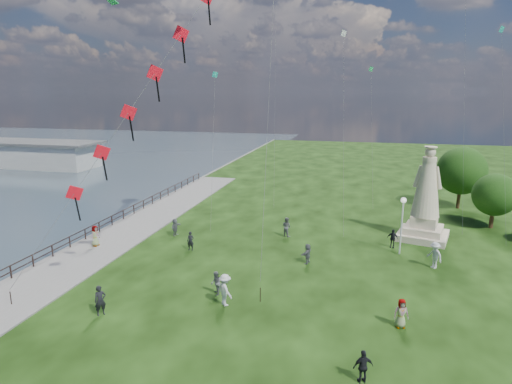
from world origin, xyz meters
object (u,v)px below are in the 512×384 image
(lamppost, at_px, (403,214))
(person_5, at_px, (175,227))
(statue, at_px, (426,205))
(person_1, at_px, (216,283))
(person_3, at_px, (363,366))
(person_8, at_px, (435,255))
(pier_pavilion, at_px, (19,153))
(person_4, at_px, (401,313))
(person_6, at_px, (191,241))
(person_10, at_px, (95,237))
(person_0, at_px, (100,301))
(person_9, at_px, (393,238))
(person_7, at_px, (287,227))
(person_11, at_px, (307,254))
(person_2, at_px, (225,290))

(lamppost, bearing_deg, person_5, -179.78)
(statue, xyz_separation_m, person_1, (-13.70, -14.07, -2.23))
(person_3, distance_m, person_5, 22.60)
(lamppost, height_order, person_8, lamppost)
(pier_pavilion, xyz_separation_m, person_4, (60.38, -39.96, -1.04))
(person_6, height_order, person_10, person_10)
(person_0, bearing_deg, lamppost, -8.12)
(person_3, distance_m, person_9, 17.60)
(person_8, relative_size, person_10, 1.14)
(person_0, relative_size, person_7, 1.02)
(person_5, xyz_separation_m, person_6, (2.68, -3.04, -0.01))
(person_3, height_order, person_11, person_3)
(statue, xyz_separation_m, lamppost, (-2.19, -4.21, 0.26))
(person_4, xyz_separation_m, person_10, (-22.91, 6.78, 0.04))
(lamppost, bearing_deg, person_6, -168.98)
(statue, relative_size, person_0, 4.53)
(person_2, xyz_separation_m, person_10, (-13.13, 6.70, -0.11))
(person_1, bearing_deg, person_9, 109.65)
(person_0, bearing_deg, person_9, -4.66)
(person_1, height_order, person_8, person_8)
(person_6, relative_size, person_9, 1.00)
(person_9, bearing_deg, person_11, -126.94)
(person_3, bearing_deg, person_0, -32.96)
(person_2, distance_m, person_3, 9.37)
(person_10, bearing_deg, person_6, -73.48)
(person_10, bearing_deg, person_1, -106.75)
(person_2, bearing_deg, person_10, 13.49)
(lamppost, xyz_separation_m, person_0, (-16.95, -13.75, -2.37))
(person_0, xyz_separation_m, person_9, (16.48, 15.11, -0.11))
(person_4, relative_size, person_7, 0.94)
(person_4, height_order, person_8, person_8)
(person_1, height_order, person_9, person_9)
(statue, distance_m, person_9, 4.49)
(person_1, relative_size, person_6, 0.99)
(statue, bearing_deg, person_2, -115.36)
(person_0, distance_m, person_9, 22.36)
(person_6, xyz_separation_m, person_7, (6.76, 5.11, 0.09))
(person_10, bearing_deg, person_4, -98.60)
(statue, relative_size, person_6, 5.21)
(person_3, relative_size, person_10, 0.90)
(statue, xyz_separation_m, person_10, (-25.87, -8.49, -2.13))
(person_9, bearing_deg, statue, 61.87)
(person_7, bearing_deg, person_0, 96.04)
(lamppost, height_order, person_1, lamppost)
(lamppost, distance_m, person_3, 16.51)
(person_8, bearing_deg, person_7, -149.48)
(pier_pavilion, height_order, person_5, pier_pavilion)
(pier_pavilion, height_order, person_1, pier_pavilion)
(person_4, bearing_deg, person_8, 56.99)
(person_7, distance_m, person_11, 6.09)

